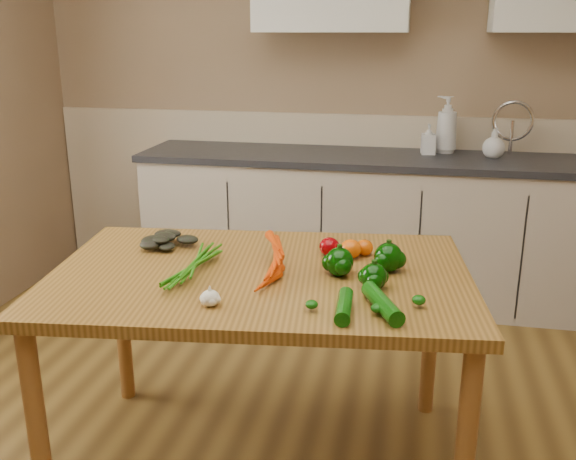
# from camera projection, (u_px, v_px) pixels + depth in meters

# --- Properties ---
(room) EXTENTS (4.04, 5.04, 2.64)m
(room) POSITION_uv_depth(u_px,v_px,m) (264.00, 161.00, 1.88)
(room) COLOR brown
(room) RESTS_ON ground
(counter_run) EXTENTS (2.84, 0.64, 1.14)m
(counter_run) POSITION_uv_depth(u_px,v_px,m) (375.00, 226.00, 3.96)
(counter_run) COLOR #B2A494
(counter_run) RESTS_ON ground
(table) EXTENTS (1.58, 1.12, 0.79)m
(table) POSITION_uv_depth(u_px,v_px,m) (261.00, 294.00, 2.30)
(table) COLOR olive
(table) RESTS_ON ground
(soap_bottle_a) EXTENTS (0.16, 0.16, 0.34)m
(soap_bottle_a) POSITION_uv_depth(u_px,v_px,m) (447.00, 125.00, 3.85)
(soap_bottle_a) COLOR silver
(soap_bottle_a) RESTS_ON counter_run
(soap_bottle_b) EXTENTS (0.09, 0.09, 0.18)m
(soap_bottle_b) POSITION_uv_depth(u_px,v_px,m) (429.00, 139.00, 3.83)
(soap_bottle_b) COLOR silver
(soap_bottle_b) RESTS_ON counter_run
(soap_bottle_c) EXTENTS (0.18, 0.18, 0.17)m
(soap_bottle_c) POSITION_uv_depth(u_px,v_px,m) (494.00, 143.00, 3.72)
(soap_bottle_c) COLOR silver
(soap_bottle_c) RESTS_ON counter_run
(carrot_bunch) EXTENTS (0.30, 0.24, 0.07)m
(carrot_bunch) POSITION_uv_depth(u_px,v_px,m) (248.00, 263.00, 2.26)
(carrot_bunch) COLOR #E44105
(carrot_bunch) RESTS_ON table
(leafy_greens) EXTENTS (0.21, 0.19, 0.11)m
(leafy_greens) POSITION_uv_depth(u_px,v_px,m) (169.00, 234.00, 2.52)
(leafy_greens) COLOR black
(leafy_greens) RESTS_ON table
(garlic_bulb) EXTENTS (0.06, 0.06, 0.05)m
(garlic_bulb) POSITION_uv_depth(u_px,v_px,m) (210.00, 298.00, 1.99)
(garlic_bulb) COLOR white
(garlic_bulb) RESTS_ON table
(pepper_a) EXTENTS (0.10, 0.10, 0.10)m
(pepper_a) POSITION_uv_depth(u_px,v_px,m) (339.00, 262.00, 2.23)
(pepper_a) COLOR #053202
(pepper_a) RESTS_ON table
(pepper_b) EXTENTS (0.10, 0.10, 0.10)m
(pepper_b) POSITION_uv_depth(u_px,v_px,m) (388.00, 257.00, 2.26)
(pepper_b) COLOR #053202
(pepper_b) RESTS_ON table
(pepper_c) EXTENTS (0.09, 0.09, 0.09)m
(pepper_c) POSITION_uv_depth(u_px,v_px,m) (374.00, 277.00, 2.11)
(pepper_c) COLOR #053202
(pepper_c) RESTS_ON table
(tomato_a) EXTENTS (0.08, 0.08, 0.07)m
(tomato_a) POSITION_uv_depth(u_px,v_px,m) (329.00, 247.00, 2.43)
(tomato_a) COLOR #840207
(tomato_a) RESTS_ON table
(tomato_b) EXTENTS (0.08, 0.08, 0.07)m
(tomato_b) POSITION_uv_depth(u_px,v_px,m) (351.00, 249.00, 2.40)
(tomato_b) COLOR #D95005
(tomato_b) RESTS_ON table
(tomato_c) EXTENTS (0.07, 0.07, 0.06)m
(tomato_c) POSITION_uv_depth(u_px,v_px,m) (364.00, 248.00, 2.43)
(tomato_c) COLOR #D95005
(tomato_c) RESTS_ON table
(zucchini_a) EXTENTS (0.15, 0.24, 0.05)m
(zucchini_a) POSITION_uv_depth(u_px,v_px,m) (382.00, 303.00, 1.94)
(zucchini_a) COLOR #084207
(zucchini_a) RESTS_ON table
(zucchini_b) EXTENTS (0.06, 0.20, 0.05)m
(zucchini_b) POSITION_uv_depth(u_px,v_px,m) (344.00, 306.00, 1.93)
(zucchini_b) COLOR #084207
(zucchini_b) RESTS_ON table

